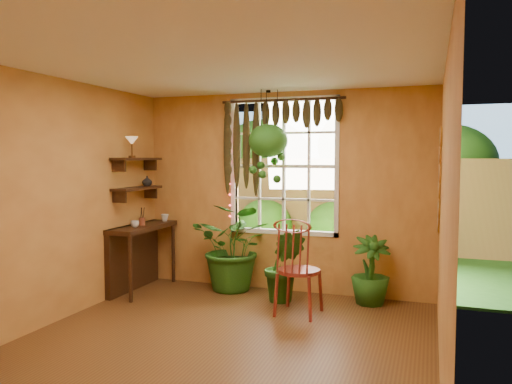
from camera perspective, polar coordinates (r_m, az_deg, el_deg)
floor at (r=4.99m, az=-4.58°, el=-17.44°), size 4.50×4.50×0.00m
ceiling at (r=4.73m, az=-4.77°, el=14.67°), size 4.50×4.50×0.00m
wall_back at (r=6.78m, az=3.12°, el=-0.01°), size 4.00×0.00×4.00m
wall_left at (r=5.78m, az=-23.08°, el=-1.02°), size 0.00×4.50×4.50m
wall_right at (r=4.27m, az=20.68°, el=-2.63°), size 0.00×4.50×4.50m
window at (r=6.79m, az=3.21°, el=2.95°), size 1.52×0.10×1.86m
valance_vine at (r=6.72m, az=2.23°, el=7.87°), size 1.70×0.12×1.10m
string_lights at (r=6.96m, az=-3.03°, el=3.39°), size 0.03×0.03×1.54m
wall_plates at (r=6.04m, az=20.19°, el=1.16°), size 0.04×0.32×1.10m
counter_ledge at (r=7.09m, az=-13.53°, el=-6.45°), size 0.40×1.20×0.90m
shelf_lower at (r=6.97m, az=-13.41°, el=0.41°), size 0.25×0.90×0.04m
shelf_upper at (r=6.95m, az=-13.46°, el=3.70°), size 0.25×0.90×0.04m
backyard at (r=11.25m, az=10.94°, el=1.18°), size 14.00×10.00×12.00m
windsor_chair at (r=5.87m, az=4.77°, el=-10.30°), size 0.53×0.55×1.30m
potted_plant_left at (r=6.86m, az=-2.40°, el=-6.26°), size 1.11×0.97×1.21m
potted_plant_mid at (r=6.34m, az=3.28°, el=-8.36°), size 0.57×0.48×0.94m
potted_plant_right at (r=6.41m, az=12.95°, el=-8.72°), size 0.62×0.62×0.85m
hanging_basket at (r=6.59m, az=1.40°, el=5.36°), size 0.52×0.52×1.23m
cup_a at (r=6.78m, az=-13.67°, el=-3.57°), size 0.12×0.12×0.09m
cup_b at (r=7.31m, az=-10.39°, el=-2.91°), size 0.11×0.11×0.10m
brush_jar at (r=6.95m, az=-12.89°, el=-2.73°), size 0.08×0.08×0.31m
shelf_vase at (r=7.16m, az=-12.34°, el=1.24°), size 0.17×0.17×0.14m
tiffany_lamp at (r=6.83m, az=-14.01°, el=5.56°), size 0.17×0.17×0.28m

